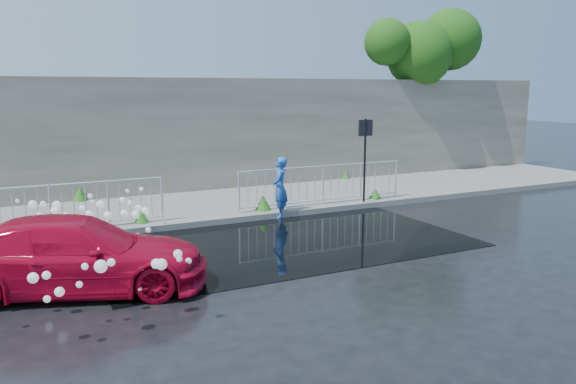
# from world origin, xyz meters

# --- Properties ---
(ground) EXTENTS (90.00, 90.00, 0.00)m
(ground) POSITION_xyz_m (0.00, 0.00, 0.00)
(ground) COLOR black
(ground) RESTS_ON ground
(pavement) EXTENTS (30.00, 4.00, 0.15)m
(pavement) POSITION_xyz_m (0.00, 5.00, 0.07)
(pavement) COLOR #63625E
(pavement) RESTS_ON ground
(curb) EXTENTS (30.00, 0.25, 0.16)m
(curb) POSITION_xyz_m (0.00, 3.00, 0.08)
(curb) COLOR #63625E
(curb) RESTS_ON ground
(retaining_wall) EXTENTS (30.00, 0.60, 3.50)m
(retaining_wall) POSITION_xyz_m (0.00, 7.20, 1.90)
(retaining_wall) COLOR #58544A
(retaining_wall) RESTS_ON pavement
(puddle) EXTENTS (8.00, 5.00, 0.01)m
(puddle) POSITION_xyz_m (0.50, 1.00, 0.01)
(puddle) COLOR black
(puddle) RESTS_ON ground
(sign_post) EXTENTS (0.45, 0.06, 2.50)m
(sign_post) POSITION_xyz_m (4.20, 3.10, 1.72)
(sign_post) COLOR black
(sign_post) RESTS_ON ground
(tree) EXTENTS (5.04, 2.50, 6.39)m
(tree) POSITION_xyz_m (9.87, 7.41, 4.85)
(tree) COLOR #332114
(tree) RESTS_ON ground
(railing_left) EXTENTS (5.05, 0.05, 1.10)m
(railing_left) POSITION_xyz_m (-4.00, 3.35, 0.74)
(railing_left) COLOR silver
(railing_left) RESTS_ON pavement
(railing_right) EXTENTS (5.05, 0.05, 1.10)m
(railing_right) POSITION_xyz_m (3.00, 3.35, 0.74)
(railing_right) COLOR silver
(railing_right) RESTS_ON pavement
(weeds) EXTENTS (12.17, 3.93, 0.40)m
(weeds) POSITION_xyz_m (-0.50, 4.50, 0.33)
(weeds) COLOR #185717
(weeds) RESTS_ON pavement
(water_spray) EXTENTS (3.70, 5.80, 0.98)m
(water_spray) POSITION_xyz_m (-3.98, 1.00, 0.76)
(water_spray) COLOR white
(water_spray) RESTS_ON ground
(red_car) EXTENTS (4.62, 3.03, 1.24)m
(red_car) POSITION_xyz_m (-3.87, -0.37, 0.62)
(red_car) COLOR #B10725
(red_car) RESTS_ON ground
(person) EXTENTS (0.64, 0.70, 1.59)m
(person) POSITION_xyz_m (1.50, 2.98, 0.80)
(person) COLOR blue
(person) RESTS_ON ground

